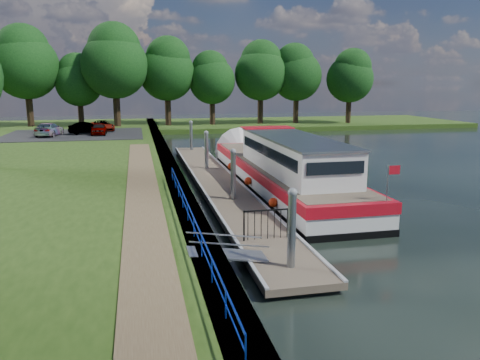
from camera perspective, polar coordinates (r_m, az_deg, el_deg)
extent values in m
plane|color=black|center=(15.66, 5.59, -11.15)|extent=(160.00, 160.00, 0.00)
cube|color=#473D2D|center=(29.32, -8.29, 0.41)|extent=(1.10, 90.00, 0.78)
cube|color=#274313|center=(68.00, 1.70, 6.83)|extent=(60.00, 18.00, 0.60)
cube|color=brown|center=(22.33, -11.70, -2.19)|extent=(1.60, 40.00, 0.05)
cube|color=black|center=(52.36, -19.54, 5.26)|extent=(14.00, 12.00, 0.06)
cube|color=#0C2DBF|center=(17.41, -6.06, -3.66)|extent=(0.04, 18.00, 0.04)
cube|color=#0C2DBF|center=(17.51, -6.04, -4.76)|extent=(0.03, 18.00, 0.03)
cylinder|color=#0C2DBF|center=(9.32, 0.68, -20.25)|extent=(0.04, 0.04, 0.72)
cylinder|color=#0C2DBF|center=(11.03, -1.76, -14.87)|extent=(0.04, 0.04, 0.72)
cylinder|color=#0C2DBF|center=(12.82, -3.45, -10.94)|extent=(0.04, 0.04, 0.72)
cylinder|color=#0C2DBF|center=(14.67, -4.69, -7.98)|extent=(0.04, 0.04, 0.72)
cylinder|color=#0C2DBF|center=(16.55, -5.64, -5.69)|extent=(0.04, 0.04, 0.72)
cylinder|color=#0C2DBF|center=(18.46, -6.39, -3.87)|extent=(0.04, 0.04, 0.72)
cylinder|color=#0C2DBF|center=(20.39, -7.00, -2.39)|extent=(0.04, 0.04, 0.72)
cylinder|color=#0C2DBF|center=(22.32, -7.50, -1.16)|extent=(0.04, 0.04, 0.72)
cylinder|color=#0C2DBF|center=(24.27, -7.92, -0.14)|extent=(0.04, 0.04, 0.72)
cylinder|color=#0C2DBF|center=(26.23, -8.28, 0.74)|extent=(0.04, 0.04, 0.72)
cube|color=brown|center=(27.70, -2.70, -0.37)|extent=(2.50, 30.00, 0.24)
cube|color=#9EA0A3|center=(16.52, 4.51, -9.69)|extent=(2.30, 5.00, 0.30)
cube|color=#9EA0A3|center=(23.92, -1.06, -2.87)|extent=(2.30, 5.00, 0.30)
cube|color=#9EA0A3|center=(31.61, -3.93, 0.70)|extent=(2.30, 5.00, 0.30)
cube|color=#9EA0A3|center=(39.43, -5.67, 2.86)|extent=(2.30, 5.00, 0.30)
cube|color=#9EA0A3|center=(27.88, -0.30, 0.04)|extent=(0.12, 30.00, 0.06)
cube|color=#9EA0A3|center=(27.49, -5.15, -0.18)|extent=(0.12, 30.00, 0.06)
cylinder|color=gray|center=(14.82, 6.27, -7.95)|extent=(0.26, 0.26, 3.40)
sphere|color=gray|center=(14.34, 6.43, -1.54)|extent=(0.30, 0.30, 0.30)
cylinder|color=gray|center=(23.20, -0.83, -0.66)|extent=(0.26, 0.26, 3.40)
sphere|color=gray|center=(22.89, -0.84, 3.50)|extent=(0.30, 0.30, 0.30)
cylinder|color=gray|center=(31.92, -4.09, 2.72)|extent=(0.26, 0.26, 3.40)
sphere|color=gray|center=(31.70, -4.14, 5.75)|extent=(0.30, 0.30, 0.30)
cylinder|color=gray|center=(40.76, -5.96, 4.64)|extent=(0.26, 0.26, 3.40)
sphere|color=gray|center=(40.59, -6.01, 7.02)|extent=(0.30, 0.30, 0.30)
cube|color=#A5A8AD|center=(15.45, -1.57, -9.02)|extent=(2.58, 1.00, 0.43)
cube|color=#A5A8AD|center=(14.84, -1.23, -7.86)|extent=(2.58, 0.04, 0.41)
cube|color=#A5A8AD|center=(15.73, -1.91, -6.71)|extent=(2.58, 0.04, 0.41)
cube|color=black|center=(17.09, 0.48, -5.62)|extent=(0.05, 0.05, 1.15)
cube|color=black|center=(17.56, 6.24, -5.21)|extent=(0.05, 0.05, 1.15)
cube|color=black|center=(17.15, 3.42, -3.69)|extent=(1.85, 0.05, 0.05)
cube|color=black|center=(17.12, 0.97, -5.59)|extent=(0.02, 0.02, 1.10)
cube|color=black|center=(17.18, 1.79, -5.53)|extent=(0.02, 0.02, 1.10)
cube|color=black|center=(17.24, 2.60, -5.47)|extent=(0.02, 0.02, 1.10)
cube|color=black|center=(17.30, 3.40, -5.42)|extent=(0.02, 0.02, 1.10)
cube|color=black|center=(17.37, 4.20, -5.36)|extent=(0.02, 0.02, 1.10)
cube|color=black|center=(17.44, 4.99, -5.30)|extent=(0.02, 0.02, 1.10)
cube|color=black|center=(17.52, 5.77, -5.24)|extent=(0.02, 0.02, 1.10)
cube|color=black|center=(28.07, 4.75, -0.78)|extent=(4.00, 20.00, 0.55)
cube|color=silver|center=(27.95, 4.77, 0.42)|extent=(3.96, 19.90, 0.65)
cube|color=#B20C19|center=(27.85, 4.79, 1.55)|extent=(4.04, 20.00, 0.48)
cube|color=brown|center=(27.80, 4.79, 2.04)|extent=(3.68, 19.20, 0.04)
cone|color=silver|center=(37.87, 0.12, 3.32)|extent=(4.00, 1.50, 4.00)
cube|color=silver|center=(25.32, 6.50, 3.07)|extent=(3.00, 11.00, 1.75)
cube|color=gray|center=(25.20, 6.55, 5.14)|extent=(3.10, 11.20, 0.10)
cube|color=black|center=(24.83, 3.19, 3.54)|extent=(0.04, 10.00, 0.55)
cube|color=black|center=(25.81, 9.71, 3.70)|extent=(0.04, 10.00, 0.55)
cube|color=black|center=(30.54, 3.14, 5.07)|extent=(2.60, 0.04, 0.55)
cube|color=black|center=(20.18, 11.60, 1.42)|extent=(2.60, 0.04, 0.55)
cube|color=#B20C19|center=(30.13, 3.33, 6.41)|extent=(3.20, 1.60, 0.06)
cylinder|color=gray|center=(19.49, 17.55, -0.44)|extent=(0.05, 0.05, 1.50)
cube|color=#B20C19|center=(19.51, 18.29, 1.17)|extent=(0.50, 0.02, 0.35)
sphere|color=red|center=(21.74, 4.08, -2.76)|extent=(0.44, 0.44, 0.44)
sphere|color=red|center=(26.45, 1.01, -0.12)|extent=(0.44, 0.44, 0.44)
sphere|color=red|center=(31.24, -1.12, 1.71)|extent=(0.44, 0.44, 0.44)
imported|color=#594C47|center=(21.09, 7.02, 1.33)|extent=(0.45, 0.65, 1.72)
cylinder|color=#332316|center=(64.46, -24.24, 7.69)|extent=(0.83, 0.83, 4.21)
sphere|color=#0F3511|center=(64.40, -24.65, 12.46)|extent=(7.95, 7.95, 7.95)
sphere|color=#0F3511|center=(64.64, -24.98, 14.20)|extent=(6.31, 6.31, 6.31)
cylinder|color=#332316|center=(64.07, -18.81, 7.58)|extent=(0.70, 0.70, 3.10)
sphere|color=#0F3511|center=(63.95, -19.05, 11.11)|extent=(5.85, 5.85, 5.85)
sphere|color=#0F3511|center=(64.15, -19.28, 12.41)|extent=(4.65, 4.65, 4.65)
cylinder|color=#332316|center=(61.20, -14.77, 8.21)|extent=(0.84, 0.84, 4.29)
sphere|color=#0F3511|center=(61.14, -15.04, 13.34)|extent=(8.10, 8.10, 8.10)
sphere|color=#0F3511|center=(61.40, -15.09, 15.22)|extent=(6.44, 6.44, 6.44)
cylinder|color=#332316|center=(63.29, -8.76, 8.35)|extent=(0.79, 0.79, 3.83)
sphere|color=#0F3511|center=(63.21, -8.90, 12.79)|extent=(7.24, 7.24, 7.24)
sphere|color=#0F3511|center=(63.06, -8.77, 14.44)|extent=(5.75, 5.75, 5.75)
cylinder|color=#332316|center=(63.71, -3.39, 8.23)|extent=(0.72, 0.72, 3.26)
sphere|color=#0F3511|center=(63.59, -3.43, 11.98)|extent=(6.16, 6.16, 6.16)
sphere|color=#0F3511|center=(63.83, -3.66, 13.35)|extent=(4.89, 4.89, 4.89)
cylinder|color=#332316|center=(65.38, 2.50, 8.55)|extent=(0.78, 0.78, 3.77)
sphere|color=#0F3511|center=(65.29, 2.53, 12.78)|extent=(7.13, 7.13, 7.13)
sphere|color=#0F3511|center=(65.62, 2.60, 14.33)|extent=(5.66, 5.66, 5.66)
cylinder|color=#332316|center=(66.91, 6.82, 8.50)|extent=(0.77, 0.77, 3.65)
sphere|color=#0F3511|center=(66.82, 6.92, 12.49)|extent=(6.89, 6.89, 6.89)
sphere|color=#0F3511|center=(66.77, 6.66, 13.98)|extent=(5.47, 5.47, 5.47)
cylinder|color=#332316|center=(67.88, 13.07, 8.22)|extent=(0.74, 0.74, 3.41)
sphere|color=#0F3511|center=(67.78, 13.25, 11.90)|extent=(6.43, 6.43, 6.43)
sphere|color=#0F3511|center=(67.71, 13.57, 13.24)|extent=(5.11, 5.11, 5.11)
imported|color=#999999|center=(51.04, -16.83, 6.02)|extent=(1.47, 3.63, 1.24)
imported|color=#999999|center=(52.00, -18.13, 6.04)|extent=(3.96, 2.01, 1.25)
imported|color=#999999|center=(51.45, -22.27, 5.74)|extent=(2.55, 4.82, 1.33)
imported|color=#999999|center=(54.99, -16.42, 6.37)|extent=(3.11, 4.55, 1.16)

